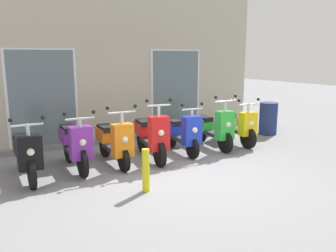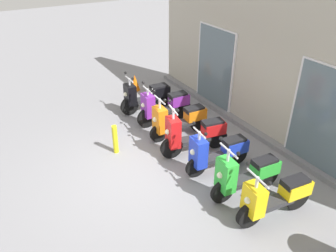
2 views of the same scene
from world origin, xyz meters
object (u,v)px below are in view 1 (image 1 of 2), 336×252
(scooter_red, at_px, (151,136))
(curb_bollard, at_px, (146,170))
(scooter_black, at_px, (26,153))
(scooter_yellow, at_px, (235,125))
(scooter_green, at_px, (213,127))
(scooter_purple, at_px, (75,144))
(scooter_orange, at_px, (114,141))
(trash_bin, at_px, (268,118))
(scooter_blue, at_px, (182,132))

(scooter_red, bearing_deg, curb_bollard, -121.04)
(scooter_black, relative_size, scooter_yellow, 1.02)
(scooter_black, bearing_deg, scooter_green, -0.17)
(scooter_purple, bearing_deg, scooter_green, -1.69)
(scooter_orange, bearing_deg, trash_bin, 3.78)
(scooter_orange, relative_size, trash_bin, 1.79)
(scooter_yellow, distance_m, trash_bin, 1.51)
(scooter_black, bearing_deg, scooter_yellow, 0.26)
(scooter_purple, bearing_deg, scooter_red, -5.14)
(scooter_blue, relative_size, scooter_green, 0.96)
(scooter_orange, distance_m, trash_bin, 4.69)
(scooter_black, xyz_separation_m, scooter_purple, (0.88, 0.08, 0.04))
(scooter_orange, height_order, curb_bollard, scooter_orange)
(scooter_yellow, bearing_deg, scooter_red, -178.11)
(scooter_red, distance_m, scooter_green, 1.68)
(scooter_red, distance_m, scooter_blue, 0.80)
(scooter_red, bearing_deg, scooter_black, 178.66)
(scooter_purple, bearing_deg, scooter_blue, -2.20)
(scooter_purple, distance_m, curb_bollard, 1.79)
(curb_bollard, bearing_deg, trash_bin, 21.82)
(scooter_orange, bearing_deg, curb_bollard, -94.35)
(scooter_red, xyz_separation_m, scooter_yellow, (2.40, 0.08, -0.04))
(scooter_red, bearing_deg, scooter_purple, 174.86)
(scooter_blue, distance_m, trash_bin, 3.10)
(curb_bollard, bearing_deg, scooter_black, 133.88)
(scooter_red, height_order, scooter_blue, scooter_red)
(scooter_purple, relative_size, scooter_green, 1.02)
(scooter_black, height_order, scooter_purple, scooter_purple)
(scooter_green, xyz_separation_m, curb_bollard, (-2.60, -1.57, -0.14))
(scooter_yellow, height_order, curb_bollard, scooter_yellow)
(scooter_orange, height_order, scooter_green, scooter_green)
(trash_bin, bearing_deg, scooter_black, -176.91)
(scooter_red, relative_size, scooter_yellow, 1.06)
(scooter_black, bearing_deg, scooter_blue, -0.13)
(scooter_purple, distance_m, scooter_orange, 0.77)
(scooter_green, bearing_deg, scooter_blue, 179.69)
(scooter_blue, distance_m, curb_bollard, 2.33)
(curb_bollard, bearing_deg, scooter_yellow, 25.78)
(scooter_green, relative_size, scooter_yellow, 1.00)
(scooter_blue, xyz_separation_m, scooter_yellow, (1.60, 0.03, -0.02))
(scooter_red, xyz_separation_m, scooter_blue, (0.80, 0.05, -0.02))
(scooter_blue, relative_size, scooter_yellow, 0.97)
(scooter_green, height_order, curb_bollard, scooter_green)
(scooter_blue, height_order, trash_bin, scooter_blue)
(scooter_green, bearing_deg, scooter_red, -178.48)
(scooter_black, relative_size, scooter_blue, 1.06)
(scooter_orange, xyz_separation_m, scooter_blue, (1.59, -0.04, 0.00))
(scooter_purple, height_order, scooter_red, scooter_red)
(scooter_black, height_order, scooter_green, scooter_green)
(curb_bollard, bearing_deg, scooter_blue, 42.47)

